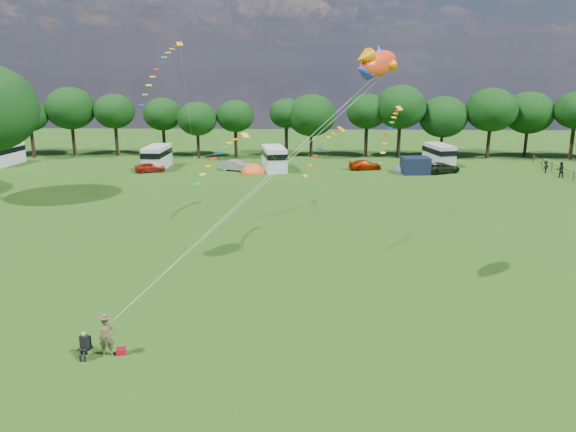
{
  "coord_description": "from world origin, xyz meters",
  "views": [
    {
      "loc": [
        1.18,
        -25.84,
        13.29
      ],
      "look_at": [
        0.0,
        8.0,
        4.0
      ],
      "focal_mm": 35.0,
      "sensor_mm": 36.0,
      "label": 1
    }
  ],
  "objects_px": {
    "car_a": "(150,167)",
    "car_c": "(365,165)",
    "campervan_d": "(439,154)",
    "kite_flyer": "(106,337)",
    "walker_a": "(560,170)",
    "fish_kite": "(375,64)",
    "walker_b": "(546,167)",
    "campervan_c": "(274,158)",
    "camp_chair": "(85,342)",
    "campervan_b": "(157,156)",
    "tent_orange": "(253,173)",
    "campervan_a": "(5,153)",
    "tent_greyblue": "(405,171)",
    "car_b": "(236,165)",
    "car_d": "(442,168)"
  },
  "relations": [
    {
      "from": "car_c",
      "to": "kite_flyer",
      "type": "distance_m",
      "value": 50.73
    },
    {
      "from": "car_c",
      "to": "fish_kite",
      "type": "bearing_deg",
      "value": 160.01
    },
    {
      "from": "tent_greyblue",
      "to": "fish_kite",
      "type": "relative_size",
      "value": 0.88
    },
    {
      "from": "car_d",
      "to": "campervan_b",
      "type": "distance_m",
      "value": 36.26
    },
    {
      "from": "camp_chair",
      "to": "walker_a",
      "type": "bearing_deg",
      "value": 64.58
    },
    {
      "from": "car_d",
      "to": "tent_orange",
      "type": "relative_size",
      "value": 1.43
    },
    {
      "from": "car_a",
      "to": "camp_chair",
      "type": "relative_size",
      "value": 2.87
    },
    {
      "from": "campervan_b",
      "to": "walker_a",
      "type": "xyz_separation_m",
      "value": [
        49.67,
        -4.33,
        -0.62
      ]
    },
    {
      "from": "kite_flyer",
      "to": "walker_b",
      "type": "relative_size",
      "value": 1.25
    },
    {
      "from": "fish_kite",
      "to": "walker_b",
      "type": "relative_size",
      "value": 2.43
    },
    {
      "from": "campervan_d",
      "to": "fish_kite",
      "type": "bearing_deg",
      "value": 149.71
    },
    {
      "from": "car_b",
      "to": "kite_flyer",
      "type": "relative_size",
      "value": 2.02
    },
    {
      "from": "tent_orange",
      "to": "campervan_a",
      "type": "bearing_deg",
      "value": 171.66
    },
    {
      "from": "car_c",
      "to": "campervan_d",
      "type": "relative_size",
      "value": 0.68
    },
    {
      "from": "campervan_a",
      "to": "tent_orange",
      "type": "bearing_deg",
      "value": -91.91
    },
    {
      "from": "camp_chair",
      "to": "car_a",
      "type": "bearing_deg",
      "value": 119.0
    },
    {
      "from": "camp_chair",
      "to": "walker_b",
      "type": "height_order",
      "value": "walker_b"
    },
    {
      "from": "campervan_d",
      "to": "walker_b",
      "type": "relative_size",
      "value": 3.87
    },
    {
      "from": "walker_b",
      "to": "car_c",
      "type": "bearing_deg",
      "value": -39.54
    },
    {
      "from": "tent_orange",
      "to": "kite_flyer",
      "type": "xyz_separation_m",
      "value": [
        -2.55,
        -44.92,
        0.95
      ]
    },
    {
      "from": "campervan_d",
      "to": "kite_flyer",
      "type": "xyz_separation_m",
      "value": [
        -26.85,
        -51.7,
        -0.51
      ]
    },
    {
      "from": "tent_greyblue",
      "to": "walker_a",
      "type": "distance_m",
      "value": 18.14
    },
    {
      "from": "car_a",
      "to": "car_c",
      "type": "xyz_separation_m",
      "value": [
        27.07,
        2.73,
        -0.03
      ]
    },
    {
      "from": "campervan_a",
      "to": "camp_chair",
      "type": "relative_size",
      "value": 4.49
    },
    {
      "from": "walker_a",
      "to": "car_d",
      "type": "bearing_deg",
      "value": -5.35
    },
    {
      "from": "campervan_d",
      "to": "fish_kite",
      "type": "distance_m",
      "value": 46.73
    },
    {
      "from": "campervan_a",
      "to": "tent_greyblue",
      "type": "height_order",
      "value": "campervan_a"
    },
    {
      "from": "tent_orange",
      "to": "walker_a",
      "type": "height_order",
      "value": "walker_a"
    },
    {
      "from": "car_a",
      "to": "campervan_d",
      "type": "bearing_deg",
      "value": -100.04
    },
    {
      "from": "campervan_d",
      "to": "camp_chair",
      "type": "distance_m",
      "value": 58.88
    },
    {
      "from": "tent_greyblue",
      "to": "walker_a",
      "type": "relative_size",
      "value": 1.77
    },
    {
      "from": "car_a",
      "to": "car_c",
      "type": "bearing_deg",
      "value": -104.22
    },
    {
      "from": "campervan_c",
      "to": "fish_kite",
      "type": "height_order",
      "value": "fish_kite"
    },
    {
      "from": "car_b",
      "to": "walker_a",
      "type": "distance_m",
      "value": 39.36
    },
    {
      "from": "campervan_a",
      "to": "campervan_c",
      "type": "relative_size",
      "value": 0.93
    },
    {
      "from": "campervan_d",
      "to": "tent_greyblue",
      "type": "xyz_separation_m",
      "value": [
        -5.14,
        -4.52,
        -1.46
      ]
    },
    {
      "from": "walker_b",
      "to": "car_a",
      "type": "bearing_deg",
      "value": -34.19
    },
    {
      "from": "car_d",
      "to": "campervan_c",
      "type": "xyz_separation_m",
      "value": [
        -20.96,
        1.36,
        0.92
      ]
    },
    {
      "from": "car_b",
      "to": "camp_chair",
      "type": "xyz_separation_m",
      "value": [
        -1.19,
        -46.72,
        0.1
      ]
    },
    {
      "from": "tent_greyblue",
      "to": "walker_a",
      "type": "bearing_deg",
      "value": -11.26
    },
    {
      "from": "campervan_d",
      "to": "walker_b",
      "type": "height_order",
      "value": "campervan_d"
    },
    {
      "from": "campervan_b",
      "to": "camp_chair",
      "type": "height_order",
      "value": "campervan_b"
    },
    {
      "from": "campervan_b",
      "to": "tent_orange",
      "type": "height_order",
      "value": "campervan_b"
    },
    {
      "from": "camp_chair",
      "to": "campervan_d",
      "type": "bearing_deg",
      "value": 79.08
    },
    {
      "from": "walker_b",
      "to": "campervan_c",
      "type": "bearing_deg",
      "value": -37.32
    },
    {
      "from": "campervan_a",
      "to": "fish_kite",
      "type": "relative_size",
      "value": 1.58
    },
    {
      "from": "campervan_d",
      "to": "camp_chair",
      "type": "relative_size",
      "value": 4.53
    },
    {
      "from": "kite_flyer",
      "to": "walker_a",
      "type": "bearing_deg",
      "value": 30.9
    },
    {
      "from": "campervan_d",
      "to": "tent_orange",
      "type": "distance_m",
      "value": 25.27
    },
    {
      "from": "campervan_a",
      "to": "tent_greyblue",
      "type": "xyz_separation_m",
      "value": [
        52.96,
        -2.69,
        -1.49
      ]
    }
  ]
}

